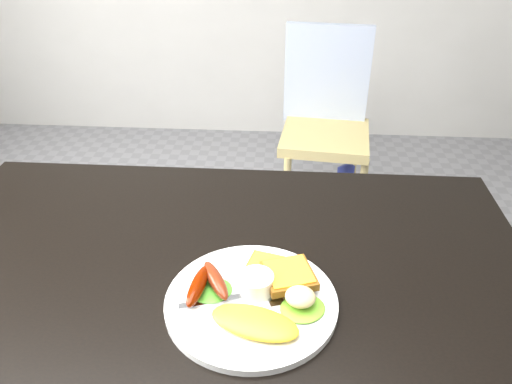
# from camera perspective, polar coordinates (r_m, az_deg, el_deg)

# --- Properties ---
(dining_table) EXTENTS (1.20, 0.80, 0.04)m
(dining_table) POSITION_cam_1_polar(r_m,az_deg,el_deg) (0.94, -4.75, -10.49)
(dining_table) COLOR black
(dining_table) RESTS_ON ground
(dining_chair) EXTENTS (0.40, 0.40, 0.04)m
(dining_chair) POSITION_cam_1_polar(r_m,az_deg,el_deg) (2.12, 7.90, 6.21)
(dining_chair) COLOR tan
(dining_chair) RESTS_ON ground
(person) EXTENTS (0.69, 0.56, 1.64)m
(person) POSITION_cam_1_polar(r_m,az_deg,el_deg) (1.27, 9.74, 6.01)
(person) COLOR navy
(person) RESTS_ON ground
(plate) EXTENTS (0.29, 0.29, 0.01)m
(plate) POSITION_cam_1_polar(r_m,az_deg,el_deg) (0.87, -0.55, -12.46)
(plate) COLOR white
(plate) RESTS_ON dining_table
(lettuce_left) EXTENTS (0.09, 0.08, 0.01)m
(lettuce_left) POSITION_cam_1_polar(r_m,az_deg,el_deg) (0.88, -5.15, -11.10)
(lettuce_left) COLOR #488420
(lettuce_left) RESTS_ON plate
(lettuce_right) EXTENTS (0.10, 0.09, 0.01)m
(lettuce_right) POSITION_cam_1_polar(r_m,az_deg,el_deg) (0.85, 5.34, -13.09)
(lettuce_right) COLOR #5A9A21
(lettuce_right) RESTS_ON plate
(omelette) EXTENTS (0.16, 0.11, 0.02)m
(omelette) POSITION_cam_1_polar(r_m,az_deg,el_deg) (0.81, -0.15, -14.67)
(omelette) COLOR yellow
(omelette) RESTS_ON plate
(sausage_a) EXTENTS (0.04, 0.11, 0.03)m
(sausage_a) POSITION_cam_1_polar(r_m,az_deg,el_deg) (0.86, -6.65, -10.58)
(sausage_a) COLOR #630400
(sausage_a) RESTS_ON lettuce_left
(sausage_b) EXTENTS (0.07, 0.10, 0.03)m
(sausage_b) POSITION_cam_1_polar(r_m,az_deg,el_deg) (0.87, -4.63, -9.99)
(sausage_b) COLOR maroon
(sausage_b) RESTS_ON lettuce_left
(ramekin) EXTENTS (0.07, 0.07, 0.04)m
(ramekin) POSITION_cam_1_polar(r_m,az_deg,el_deg) (0.87, 0.04, -10.46)
(ramekin) COLOR white
(ramekin) RESTS_ON plate
(toast_a) EXTENTS (0.09, 0.09, 0.01)m
(toast_a) POSITION_cam_1_polar(r_m,az_deg,el_deg) (0.91, 1.22, -8.71)
(toast_a) COLOR brown
(toast_a) RESTS_ON plate
(toast_b) EXTENTS (0.11, 0.11, 0.01)m
(toast_b) POSITION_cam_1_polar(r_m,az_deg,el_deg) (0.88, 3.76, -9.51)
(toast_b) COLOR #906218
(toast_b) RESTS_ON toast_a
(potato_salad) EXTENTS (0.06, 0.06, 0.03)m
(potato_salad) POSITION_cam_1_polar(r_m,az_deg,el_deg) (0.84, 5.09, -11.84)
(potato_salad) COLOR #F8F9B1
(potato_salad) RESTS_ON lettuce_right
(fork) EXTENTS (0.15, 0.06, 0.00)m
(fork) POSITION_cam_1_polar(r_m,az_deg,el_deg) (0.86, -3.71, -12.15)
(fork) COLOR #ADAFB7
(fork) RESTS_ON plate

